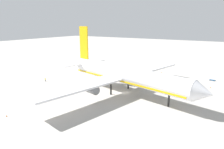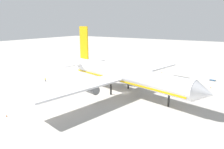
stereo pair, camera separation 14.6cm
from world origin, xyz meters
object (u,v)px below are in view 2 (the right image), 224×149
at_px(traffic_cone_0, 7,116).
at_px(traffic_cone_1, 211,87).
at_px(airliner, 123,75).
at_px(traffic_cone_2, 161,72).
at_px(baggage_cart_0, 212,80).
at_px(ground_worker_2, 45,80).

distance_m(traffic_cone_0, traffic_cone_1, 84.64).
height_order(airliner, traffic_cone_1, airliner).
distance_m(traffic_cone_0, traffic_cone_2, 86.83).
height_order(baggage_cart_0, ground_worker_2, ground_worker_2).
relative_size(airliner, baggage_cart_0, 23.99).
xyz_separation_m(baggage_cart_0, ground_worker_2, (-72.18, -47.74, 0.65)).
distance_m(baggage_cart_0, ground_worker_2, 86.54).
xyz_separation_m(ground_worker_2, traffic_cone_0, (22.33, -34.07, -0.64)).
height_order(traffic_cone_0, traffic_cone_1, same).
bearing_deg(airliner, baggage_cart_0, 53.91).
bearing_deg(traffic_cone_0, ground_worker_2, 123.24).
relative_size(baggage_cart_0, traffic_cone_0, 6.07).
relative_size(ground_worker_2, traffic_cone_1, 3.25).
xyz_separation_m(airliner, traffic_cone_0, (-19.72, -40.48, -7.57)).
distance_m(airliner, baggage_cart_0, 51.70).
bearing_deg(traffic_cone_1, traffic_cone_2, 150.63).
height_order(ground_worker_2, traffic_cone_2, ground_worker_2).
bearing_deg(airliner, traffic_cone_2, 87.45).
height_order(airliner, traffic_cone_2, airliner).
xyz_separation_m(ground_worker_2, traffic_cone_2, (43.99, 50.01, -0.64)).
xyz_separation_m(baggage_cart_0, traffic_cone_1, (1.01, -14.16, 0.01)).
bearing_deg(traffic_cone_2, airliner, -92.55).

